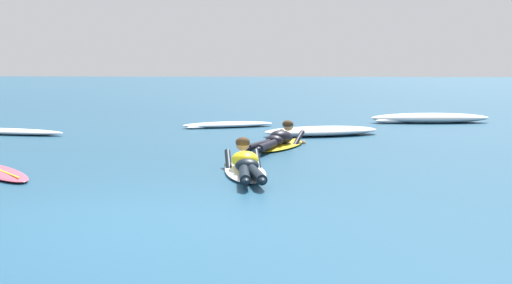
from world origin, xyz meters
name	(u,v)px	position (x,y,z in m)	size (l,w,h in m)	color
ground_plane	(229,128)	(0.00, 10.00, 0.00)	(120.00, 120.00, 0.00)	navy
surfer_near	(246,165)	(0.92, 3.15, 0.14)	(0.89, 2.55, 0.54)	white
surfer_far	(279,141)	(1.32, 6.23, 0.14)	(1.21, 2.45, 0.54)	yellow
whitewater_front	(228,125)	(-0.05, 10.30, 0.07)	(2.38, 1.39, 0.14)	white
whitewater_mid_left	(7,132)	(-4.87, 8.34, 0.06)	(2.91, 1.15, 0.13)	white
whitewater_mid_right	(430,118)	(5.25, 11.87, 0.12)	(3.26, 1.15, 0.26)	white
whitewater_back	(321,131)	(2.21, 8.52, 0.10)	(2.81, 1.78, 0.20)	white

